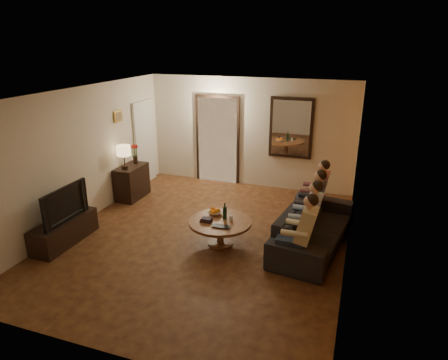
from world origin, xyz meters
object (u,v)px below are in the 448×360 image
(dog, at_px, (283,247))
(laptop, at_px, (220,228))
(bowl, at_px, (215,213))
(wine_bottle, at_px, (225,211))
(person_c, at_px, (312,206))
(tv_stand, at_px, (64,231))
(table_lamp, at_px, (124,157))
(person_b, at_px, (307,220))
(sofa, at_px, (314,227))
(person_d, at_px, (316,195))
(coffee_table, at_px, (220,232))
(dresser, at_px, (132,182))
(person_a, at_px, (301,236))
(tv, at_px, (60,203))

(dog, height_order, laptop, dog)
(bowl, xyz_separation_m, wine_bottle, (0.23, -0.12, 0.12))
(person_c, bearing_deg, tv_stand, -157.95)
(table_lamp, distance_m, person_b, 4.22)
(sofa, distance_m, person_d, 0.94)
(person_b, height_order, person_c, same)
(tv_stand, xyz_separation_m, wine_bottle, (2.68, 0.95, 0.39))
(coffee_table, bearing_deg, dog, -12.64)
(dresser, relative_size, person_a, 0.70)
(tv_stand, height_order, person_a, person_a)
(coffee_table, bearing_deg, laptop, -70.35)
(person_b, relative_size, wine_bottle, 3.87)
(coffee_table, relative_size, bowl, 4.24)
(tv_stand, xyz_separation_m, laptop, (2.73, 0.57, 0.24))
(coffee_table, xyz_separation_m, wine_bottle, (0.05, 0.10, 0.38))
(coffee_table, distance_m, laptop, 0.38)
(person_d, bearing_deg, person_a, -90.00)
(person_d, relative_size, bowl, 4.63)
(table_lamp, xyz_separation_m, laptop, (2.73, -1.46, -0.55))
(person_a, distance_m, wine_bottle, 1.49)
(person_c, xyz_separation_m, person_d, (0.00, 0.60, 0.00))
(table_lamp, height_order, sofa, table_lamp)
(person_d, height_order, laptop, person_d)
(tv_stand, bearing_deg, person_b, 14.47)
(sofa, height_order, wine_bottle, wine_bottle)
(person_c, xyz_separation_m, laptop, (-1.36, -1.08, -0.14))
(dresser, distance_m, wine_bottle, 2.99)
(sofa, bearing_deg, coffee_table, 116.21)
(person_b, relative_size, bowl, 4.63)
(table_lamp, height_order, person_b, table_lamp)
(person_b, height_order, bowl, person_b)
(person_d, distance_m, bowl, 2.02)
(tv_stand, distance_m, person_a, 4.13)
(dog, xyz_separation_m, wine_bottle, (-1.11, 0.36, 0.32))
(person_d, bearing_deg, wine_bottle, -137.20)
(dresser, bearing_deg, bowl, -25.80)
(person_b, bearing_deg, tv, -165.53)
(sofa, height_order, person_b, person_b)
(tv_stand, bearing_deg, coffee_table, 17.97)
(dresser, xyz_separation_m, person_b, (4.08, -1.20, 0.23))
(person_c, bearing_deg, tv, -157.95)
(dog, bearing_deg, laptop, -167.49)
(wine_bottle, bearing_deg, sofa, 14.94)
(person_c, xyz_separation_m, dog, (-0.30, -1.06, -0.32))
(person_a, distance_m, coffee_table, 1.56)
(sofa, bearing_deg, person_b, 169.90)
(sofa, bearing_deg, person_a, -178.01)
(dresser, height_order, person_d, person_d)
(dog, bearing_deg, dresser, 167.74)
(person_a, relative_size, coffee_table, 1.09)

